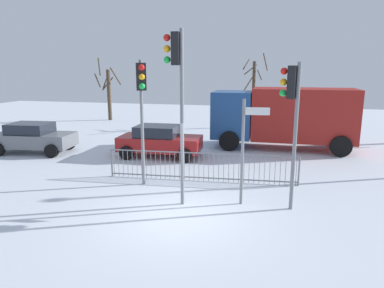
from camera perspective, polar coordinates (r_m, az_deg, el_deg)
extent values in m
plane|color=silver|center=(9.95, -2.30, -11.68)|extent=(60.00, 60.00, 0.00)
cylinder|color=slate|center=(10.05, -1.66, 3.87)|extent=(0.11, 0.11, 5.14)
cube|color=black|center=(9.99, -2.70, 15.44)|extent=(0.25, 0.34, 0.90)
sphere|color=red|center=(10.06, -4.17, 17.12)|extent=(0.20, 0.20, 0.20)
sphere|color=orange|center=(10.04, -4.15, 15.41)|extent=(0.20, 0.20, 0.20)
sphere|color=green|center=(10.03, -4.12, 13.70)|extent=(0.20, 0.20, 0.20)
cylinder|color=slate|center=(12.07, -8.24, 3.24)|extent=(0.11, 0.11, 4.34)
cube|color=black|center=(11.76, -8.40, 10.94)|extent=(0.38, 0.34, 0.90)
sphere|color=red|center=(11.51, -8.34, 12.41)|extent=(0.20, 0.20, 0.20)
sphere|color=orange|center=(11.51, -8.29, 10.91)|extent=(0.20, 0.20, 0.20)
sphere|color=green|center=(11.52, -8.25, 9.42)|extent=(0.20, 0.20, 0.20)
cylinder|color=slate|center=(10.17, 16.64, 0.86)|extent=(0.11, 0.11, 4.23)
cube|color=black|center=(10.04, 16.27, 9.77)|extent=(0.31, 0.37, 0.90)
sphere|color=red|center=(10.10, 14.98, 11.56)|extent=(0.20, 0.20, 0.20)
sphere|color=orange|center=(10.11, 14.88, 9.86)|extent=(0.20, 0.20, 0.20)
sphere|color=green|center=(10.12, 14.79, 8.16)|extent=(0.20, 0.20, 0.20)
cylinder|color=slate|center=(10.36, 8.32, -1.48)|extent=(0.09, 0.09, 3.20)
cube|color=white|center=(10.15, 10.78, 5.33)|extent=(0.70, 0.10, 0.22)
cube|color=slate|center=(12.54, 1.58, -1.52)|extent=(6.90, 0.56, 0.04)
cube|color=slate|center=(12.80, 1.55, -5.57)|extent=(6.90, 0.56, 0.04)
cylinder|color=slate|center=(13.53, -12.74, -3.10)|extent=(0.02, 0.02, 1.05)
cylinder|color=slate|center=(13.46, -12.02, -3.14)|extent=(0.02, 0.02, 1.05)
cylinder|color=slate|center=(13.40, -11.29, -3.18)|extent=(0.02, 0.02, 1.05)
cylinder|color=slate|center=(13.34, -10.56, -3.23)|extent=(0.02, 0.02, 1.05)
cylinder|color=slate|center=(13.28, -9.82, -3.27)|extent=(0.02, 0.02, 1.05)
cylinder|color=slate|center=(13.22, -9.07, -3.31)|extent=(0.02, 0.02, 1.05)
cylinder|color=slate|center=(13.16, -8.32, -3.35)|extent=(0.02, 0.02, 1.05)
cylinder|color=slate|center=(13.11, -7.56, -3.39)|extent=(0.02, 0.02, 1.05)
cylinder|color=slate|center=(13.06, -6.79, -3.43)|extent=(0.02, 0.02, 1.05)
cylinder|color=slate|center=(13.01, -6.02, -3.47)|extent=(0.02, 0.02, 1.05)
cylinder|color=slate|center=(12.97, -5.24, -3.51)|extent=(0.02, 0.02, 1.05)
cylinder|color=slate|center=(12.92, -4.46, -3.55)|extent=(0.02, 0.02, 1.05)
cylinder|color=slate|center=(12.88, -3.67, -3.59)|extent=(0.02, 0.02, 1.05)
cylinder|color=slate|center=(12.84, -2.88, -3.63)|extent=(0.02, 0.02, 1.05)
cylinder|color=slate|center=(12.81, -2.08, -3.66)|extent=(0.02, 0.02, 1.05)
cylinder|color=slate|center=(12.78, -1.28, -3.70)|extent=(0.02, 0.02, 1.05)
cylinder|color=slate|center=(12.74, -0.47, -3.74)|extent=(0.02, 0.02, 1.05)
cylinder|color=slate|center=(12.72, 0.34, -3.77)|extent=(0.02, 0.02, 1.05)
cylinder|color=slate|center=(12.69, 1.15, -3.81)|extent=(0.02, 0.02, 1.05)
cylinder|color=slate|center=(12.67, 1.97, -3.85)|extent=(0.02, 0.02, 1.05)
cylinder|color=slate|center=(12.65, 2.79, -3.88)|extent=(0.02, 0.02, 1.05)
cylinder|color=slate|center=(12.63, 3.61, -3.91)|extent=(0.02, 0.02, 1.05)
cylinder|color=slate|center=(12.61, 4.44, -3.95)|extent=(0.02, 0.02, 1.05)
cylinder|color=slate|center=(12.60, 5.26, -3.98)|extent=(0.02, 0.02, 1.05)
cylinder|color=slate|center=(12.59, 6.09, -4.01)|extent=(0.02, 0.02, 1.05)
cylinder|color=slate|center=(12.58, 6.92, -4.04)|extent=(0.02, 0.02, 1.05)
cylinder|color=slate|center=(12.58, 7.75, -4.07)|extent=(0.02, 0.02, 1.05)
cylinder|color=slate|center=(12.57, 8.58, -4.10)|extent=(0.02, 0.02, 1.05)
cylinder|color=slate|center=(12.58, 9.41, -4.13)|extent=(0.02, 0.02, 1.05)
cylinder|color=slate|center=(12.58, 10.24, -4.16)|extent=(0.02, 0.02, 1.05)
cylinder|color=slate|center=(12.58, 11.07, -4.18)|extent=(0.02, 0.02, 1.05)
cylinder|color=slate|center=(12.59, 11.90, -4.21)|extent=(0.02, 0.02, 1.05)
cylinder|color=slate|center=(12.60, 12.73, -4.23)|extent=(0.02, 0.02, 1.05)
cylinder|color=slate|center=(12.62, 13.56, -4.26)|extent=(0.02, 0.02, 1.05)
cylinder|color=slate|center=(12.63, 14.38, -4.28)|extent=(0.02, 0.02, 1.05)
cylinder|color=slate|center=(12.65, 15.21, -4.30)|extent=(0.02, 0.02, 1.05)
cylinder|color=slate|center=(12.67, 16.03, -4.32)|extent=(0.02, 0.02, 1.05)
cylinder|color=slate|center=(12.70, 16.84, -4.34)|extent=(0.02, 0.02, 1.05)
cylinder|color=slate|center=(13.56, -13.10, -3.08)|extent=(0.06, 0.06, 1.05)
cylinder|color=slate|center=(12.71, 17.25, -4.35)|extent=(0.06, 0.06, 1.05)
cube|color=maroon|center=(16.24, -5.28, 0.15)|extent=(3.87, 1.86, 0.65)
cube|color=#1E232D|center=(16.18, -5.83, 2.07)|extent=(1.96, 1.58, 0.55)
cylinder|color=black|center=(16.80, -0.02, -0.53)|extent=(0.65, 0.25, 0.64)
cylinder|color=black|center=(15.18, -1.26, -1.92)|extent=(0.65, 0.25, 0.64)
cylinder|color=black|center=(17.52, -8.72, -0.14)|extent=(0.65, 0.25, 0.64)
cylinder|color=black|center=(15.97, -10.77, -1.42)|extent=(0.65, 0.25, 0.64)
cube|color=slate|center=(18.63, -24.61, 0.64)|extent=(3.96, 2.10, 0.65)
cube|color=#1E232D|center=(18.62, -25.15, 2.31)|extent=(2.05, 1.70, 0.55)
cylinder|color=black|center=(18.76, -19.67, 0.10)|extent=(0.66, 0.29, 0.64)
cylinder|color=black|center=(17.30, -22.18, -1.08)|extent=(0.66, 0.29, 0.64)
cylinder|color=black|center=(20.12, -26.54, 0.30)|extent=(0.66, 0.29, 0.64)
cube|color=maroon|center=(18.36, 17.84, 4.67)|extent=(5.00, 2.40, 2.60)
cube|color=navy|center=(18.44, 6.73, 4.89)|extent=(2.00, 2.30, 2.40)
cylinder|color=black|center=(17.47, 6.16, 0.50)|extent=(1.00, 0.30, 1.00)
cylinder|color=black|center=(19.81, 7.07, 1.87)|extent=(1.00, 0.30, 1.00)
cylinder|color=black|center=(17.60, 23.35, -0.35)|extent=(1.00, 0.30, 1.00)
cylinder|color=black|center=(19.93, 22.24, 1.11)|extent=(1.00, 0.30, 1.00)
cylinder|color=#473828|center=(24.79, 10.10, 8.01)|extent=(0.22, 0.22, 4.57)
cylinder|color=#473828|center=(25.15, 9.63, 12.02)|extent=(0.87, 0.67, 0.73)
cylinder|color=#473828|center=(24.58, 12.04, 13.08)|extent=(0.33, 1.54, 1.13)
cylinder|color=#473828|center=(25.11, 9.43, 10.01)|extent=(0.77, 0.78, 1.22)
cylinder|color=#473828|center=(24.92, 8.95, 12.88)|extent=(0.38, 1.21, 0.75)
cylinder|color=#473828|center=(24.59, 11.10, 11.12)|extent=(0.34, 0.84, 0.71)
cylinder|color=#473828|center=(28.70, -13.53, 7.86)|extent=(0.30, 0.30, 4.02)
cylinder|color=#473828|center=(29.08, -13.75, 9.64)|extent=(0.83, 0.64, 1.08)
cylinder|color=#473828|center=(28.45, -15.35, 10.15)|extent=(1.23, 1.41, 1.05)
cylinder|color=#473828|center=(28.27, -12.50, 10.85)|extent=(0.25, 1.44, 1.38)
cylinder|color=#473828|center=(28.58, -15.08, 12.27)|extent=(0.81, 1.22, 1.38)
cylinder|color=#473828|center=(28.84, -14.18, 9.68)|extent=(0.20, 0.77, 1.03)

